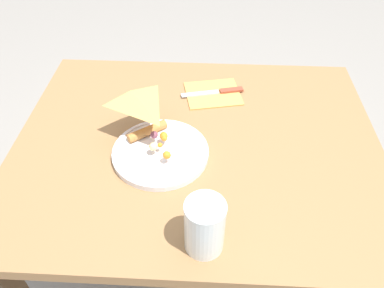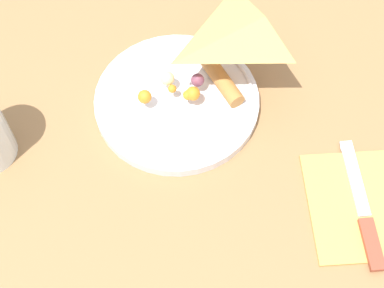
% 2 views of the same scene
% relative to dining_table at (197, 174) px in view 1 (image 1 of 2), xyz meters
% --- Properties ---
extents(ground_plane, '(6.00, 6.00, 0.00)m').
position_rel_dining_table_xyz_m(ground_plane, '(0.00, 0.00, -0.64)').
color(ground_plane, gray).
extents(dining_table, '(0.96, 0.77, 0.77)m').
position_rel_dining_table_xyz_m(dining_table, '(0.00, 0.00, 0.00)').
color(dining_table, olive).
rests_on(dining_table, ground_plane).
extents(plate_pizza, '(0.24, 0.24, 0.05)m').
position_rel_dining_table_xyz_m(plate_pizza, '(0.09, 0.06, 0.14)').
color(plate_pizza, white).
rests_on(plate_pizza, dining_table).
extents(milk_glass, '(0.08, 0.08, 0.13)m').
position_rel_dining_table_xyz_m(milk_glass, '(-0.03, 0.31, 0.19)').
color(milk_glass, white).
rests_on(milk_glass, dining_table).
extents(napkin_folded, '(0.19, 0.17, 0.00)m').
position_rel_dining_table_xyz_m(napkin_folded, '(-0.04, -0.21, 0.13)').
color(napkin_folded, '#E59E4C').
rests_on(napkin_folded, dining_table).
extents(butter_knife, '(0.19, 0.06, 0.01)m').
position_rel_dining_table_xyz_m(butter_knife, '(-0.05, -0.21, 0.14)').
color(butter_knife, '#99422D').
rests_on(butter_knife, napkin_folded).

